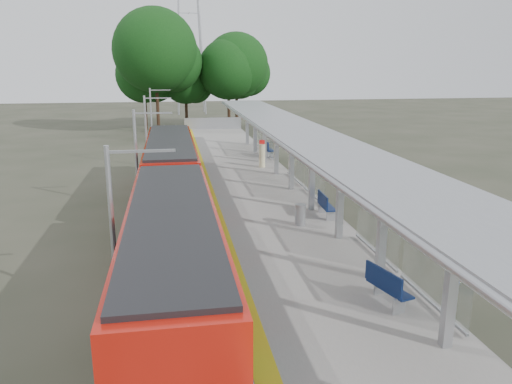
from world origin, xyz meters
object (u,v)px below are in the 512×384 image
train (172,198)px  bench_far (267,148)px  bench_near (387,286)px  bench_mid (325,204)px  info_pillar_far (262,155)px  litter_bin (300,215)px

train → bench_far: (7.10, 14.83, -0.43)m
bench_near → bench_mid: bearing=69.3°
bench_far → info_pillar_far: size_ratio=0.96×
bench_near → info_pillar_far: size_ratio=0.90×
bench_mid → bench_far: bench_far is taller
bench_mid → litter_bin: bench_mid is taller
bench_near → info_pillar_far: bearing=74.7°
info_pillar_far → litter_bin: info_pillar_far is taller
bench_mid → bench_far: size_ratio=0.91×
bench_far → bench_near: bearing=-96.9°
bench_mid → litter_bin: size_ratio=1.72×
train → bench_far: train is taller
bench_far → train: bearing=-119.8°
bench_near → bench_far: 23.81m
bench_far → bench_mid: bearing=-95.4°
train → litter_bin: 5.62m
litter_bin → bench_mid: bearing=36.0°
bench_far → litter_bin: (-1.72, -16.35, -0.15)m
bench_mid → info_pillar_far: 11.50m
info_pillar_far → train: bearing=-97.3°
bench_mid → litter_bin: bearing=-142.0°
bench_near → litter_bin: bearing=79.4°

